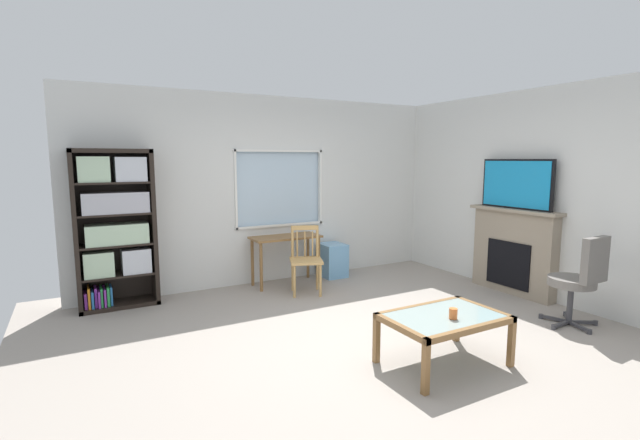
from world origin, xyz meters
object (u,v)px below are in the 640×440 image
at_px(bookshelf, 115,224).
at_px(desk_under_window, 286,244).
at_px(office_chair, 580,277).
at_px(wooden_chair, 306,259).
at_px(coffee_table, 444,322).
at_px(fireplace, 513,251).
at_px(tv, 516,184).
at_px(sippy_cup, 453,314).
at_px(plastic_drawer_unit, 332,260).

height_order(bookshelf, desk_under_window, bookshelf).
distance_m(bookshelf, office_chair, 5.29).
distance_m(wooden_chair, coffee_table, 2.47).
height_order(fireplace, tv, tv).
distance_m(office_chair, sippy_cup, 1.90).
relative_size(bookshelf, desk_under_window, 1.93).
relative_size(tv, sippy_cup, 11.54).
bearing_deg(fireplace, wooden_chair, 151.26).
relative_size(fireplace, office_chair, 1.29).
relative_size(tv, office_chair, 1.04).
bearing_deg(bookshelf, sippy_cup, -53.84).
xyz_separation_m(bookshelf, plastic_drawer_unit, (3.00, -0.06, -0.77)).
distance_m(desk_under_window, office_chair, 3.65).
height_order(coffee_table, sippy_cup, sippy_cup).
bearing_deg(plastic_drawer_unit, office_chair, -68.15).
height_order(office_chair, coffee_table, office_chair).
bearing_deg(desk_under_window, plastic_drawer_unit, 3.55).
xyz_separation_m(wooden_chair, fireplace, (2.43, -1.33, 0.11)).
xyz_separation_m(office_chair, sippy_cup, (-1.90, -0.06, -0.06)).
height_order(wooden_chair, tv, tv).
relative_size(bookshelf, plastic_drawer_unit, 3.76).
distance_m(wooden_chair, office_chair, 3.20).
relative_size(office_chair, sippy_cup, 11.11).
relative_size(bookshelf, wooden_chair, 2.12).
relative_size(tv, coffee_table, 1.01).
height_order(desk_under_window, fireplace, fireplace).
distance_m(bookshelf, fireplace, 5.10).
bearing_deg(office_chair, bookshelf, 143.49).
bearing_deg(wooden_chair, bookshelf, 164.56).
height_order(plastic_drawer_unit, coffee_table, plastic_drawer_unit).
bearing_deg(coffee_table, tv, 25.97).
xyz_separation_m(desk_under_window, tv, (2.47, -1.85, 0.88)).
bearing_deg(fireplace, tv, 180.00).
bearing_deg(desk_under_window, wooden_chair, -83.56).
relative_size(wooden_chair, coffee_table, 0.88).
bearing_deg(bookshelf, coffee_table, -52.90).
bearing_deg(desk_under_window, office_chair, -56.04).
height_order(fireplace, sippy_cup, fireplace).
relative_size(bookshelf, fireplace, 1.48).
height_order(wooden_chair, plastic_drawer_unit, wooden_chair).
bearing_deg(coffee_table, sippy_cup, -91.50).
distance_m(desk_under_window, fireplace, 3.10).
bearing_deg(office_chair, tv, 69.83).
xyz_separation_m(bookshelf, desk_under_window, (2.20, -0.11, -0.43)).
bearing_deg(office_chair, sippy_cup, -178.16).
bearing_deg(plastic_drawer_unit, fireplace, -48.43).
height_order(desk_under_window, tv, tv).
xyz_separation_m(plastic_drawer_unit, fireplace, (1.69, -1.90, 0.32)).
xyz_separation_m(wooden_chair, plastic_drawer_unit, (0.75, 0.57, -0.21)).
xyz_separation_m(wooden_chair, sippy_cup, (0.08, -2.57, 0.03)).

